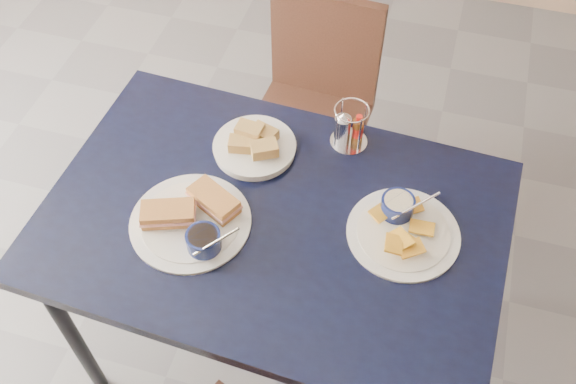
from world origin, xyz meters
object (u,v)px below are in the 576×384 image
(bread_basket, at_px, (255,145))
(condiment_caddy, at_px, (348,128))
(chair_far, at_px, (315,94))
(dining_table, at_px, (274,231))
(plantain_plate, at_px, (401,224))
(sandwich_plate, at_px, (193,219))

(bread_basket, height_order, condiment_caddy, condiment_caddy)
(bread_basket, bearing_deg, chair_far, 84.89)
(dining_table, bearing_deg, chair_far, 95.42)
(condiment_caddy, bearing_deg, chair_far, 115.05)
(plantain_plate, height_order, bread_basket, plantain_plate)
(bread_basket, xyz_separation_m, condiment_caddy, (0.25, 0.11, 0.03))
(chair_far, bearing_deg, condiment_caddy, -64.95)
(bread_basket, bearing_deg, dining_table, -60.75)
(chair_far, xyz_separation_m, bread_basket, (-0.05, -0.54, 0.28))
(plantain_plate, bearing_deg, dining_table, -170.23)
(dining_table, xyz_separation_m, chair_far, (-0.07, 0.75, -0.19))
(chair_far, bearing_deg, bread_basket, -95.11)
(plantain_plate, distance_m, condiment_caddy, 0.34)
(condiment_caddy, bearing_deg, sandwich_plate, -129.19)
(chair_far, height_order, bread_basket, chair_far)
(bread_basket, bearing_deg, plantain_plate, -18.95)
(dining_table, bearing_deg, bread_basket, 119.25)
(sandwich_plate, height_order, bread_basket, sandwich_plate)
(sandwich_plate, distance_m, condiment_caddy, 0.52)
(bread_basket, relative_size, condiment_caddy, 1.74)
(plantain_plate, bearing_deg, bread_basket, 161.05)
(dining_table, height_order, plantain_plate, plantain_plate)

